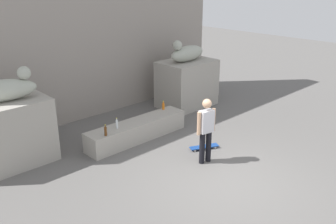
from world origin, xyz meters
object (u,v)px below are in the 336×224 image
statue_reclining_right (187,53)px  bottle_orange (163,106)px  skater (206,128)px  bottle_clear (117,124)px  skateboard (204,147)px  bottle_brown (106,131)px  statue_reclining_left (3,89)px

statue_reclining_right → bottle_orange: 2.44m
skater → bottle_clear: bearing=126.8°
skateboard → bottle_brown: 2.68m
bottle_brown → skateboard: bearing=-35.2°
skater → statue_reclining_right: bearing=60.7°
statue_reclining_left → bottle_orange: bearing=1.7°
skater → skateboard: skater is taller
bottle_clear → bottle_orange: bearing=7.0°
statue_reclining_right → bottle_orange: statue_reclining_right is taller
skater → bottle_orange: bearing=81.6°
skater → bottle_clear: (-1.09, 2.19, -0.24)m
skateboard → bottle_clear: size_ratio=2.72×
statue_reclining_left → bottle_clear: 2.91m
statue_reclining_left → bottle_clear: bearing=-11.6°
statue_reclining_right → bottle_clear: 4.17m
statue_reclining_right → skateboard: statue_reclining_right is taller
bottle_clear → bottle_brown: bottle_brown is taller
statue_reclining_right → bottle_brown: size_ratio=5.45×
bottle_brown → bottle_orange: 2.45m
bottle_orange → bottle_clear: bearing=-173.0°
bottle_brown → bottle_orange: bearing=10.1°
skateboard → bottle_brown: bearing=169.4°
skateboard → statue_reclining_left: bearing=169.9°
bottle_brown → skater: bearing=-51.6°
statue_reclining_left → bottle_brown: 2.61m
statue_reclining_left → bottle_orange: 4.58m
skateboard → bottle_orange: 2.04m
statue_reclining_right → skateboard: bearing=46.1°
statue_reclining_left → skater: bearing=-30.3°
bottle_clear → bottle_brown: size_ratio=0.99×
skateboard → skater: bearing=-113.0°
skater → bottle_orange: (0.83, 2.43, -0.25)m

